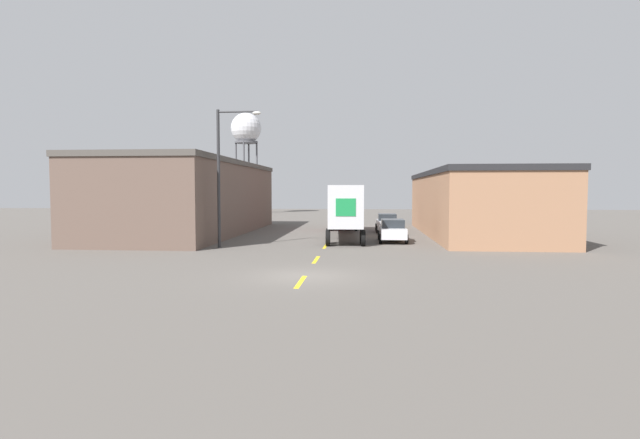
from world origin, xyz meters
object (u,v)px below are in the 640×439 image
(water_tower, at_px, (246,130))
(street_lamp, at_px, (223,168))
(parked_car_right_far, at_px, (387,223))
(parked_car_right_mid, at_px, (392,230))
(semi_truck, at_px, (344,206))

(water_tower, height_order, street_lamp, water_tower)
(parked_car_right_far, height_order, parked_car_right_mid, same)
(parked_car_right_far, bearing_deg, water_tower, 120.69)
(water_tower, distance_m, street_lamp, 50.98)
(semi_truck, distance_m, parked_car_right_far, 6.26)
(semi_truck, xyz_separation_m, street_lamp, (-7.42, -8.50, 2.67))
(street_lamp, bearing_deg, water_tower, 101.75)
(semi_truck, bearing_deg, parked_car_right_far, 49.76)
(semi_truck, distance_m, street_lamp, 11.59)
(parked_car_right_mid, height_order, water_tower, water_tower)
(semi_truck, bearing_deg, street_lamp, -134.23)
(parked_car_right_far, xyz_separation_m, parked_car_right_mid, (0.00, -8.69, 0.00))
(parked_car_right_mid, distance_m, water_tower, 51.04)
(semi_truck, relative_size, parked_car_right_mid, 3.62)
(semi_truck, height_order, street_lamp, street_lamp)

